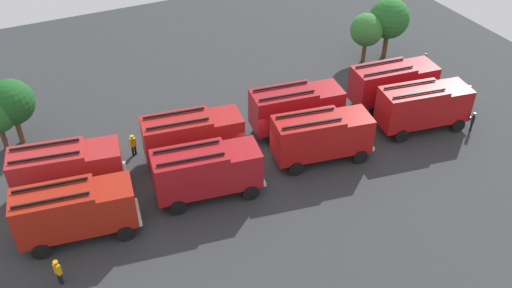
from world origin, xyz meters
TOP-DOWN VIEW (x-y plane):
  - ground_plane at (0.00, 0.00)m, footprint 63.05×63.05m
  - fire_truck_0 at (-13.10, -2.28)m, footprint 7.47×3.55m
  - fire_truck_1 at (-4.60, -2.14)m, footprint 7.48×3.58m
  - fire_truck_2 at (4.21, -1.94)m, footprint 7.50×3.67m
  - fire_truck_3 at (13.30, -1.87)m, footprint 7.48×3.62m
  - fire_truck_4 at (-12.82, 1.94)m, footprint 7.51×3.72m
  - fire_truck_5 at (-4.08, 1.95)m, footprint 7.46×3.52m
  - fire_truck_6 at (4.34, 2.05)m, footprint 7.44×3.46m
  - fire_truck_7 at (13.25, 1.92)m, footprint 7.41×3.34m
  - firefighter_0 at (16.79, -3.84)m, footprint 0.48×0.44m
  - firefighter_1 at (19.46, 5.31)m, footprint 0.44×0.48m
  - firefighter_2 at (19.17, -0.65)m, footprint 0.47×0.46m
  - firefighter_3 at (-7.89, 4.34)m, footprint 0.46×0.32m
  - firefighter_4 at (-14.84, -5.57)m, footprint 0.41×0.48m
  - tree_1 at (-15.18, 9.54)m, footprint 3.41×3.41m
  - tree_2 at (15.63, 9.37)m, footprint 3.04×3.04m
  - tree_3 at (17.97, 9.29)m, footprint 3.72×3.72m
  - traffic_cone_0 at (-0.21, 3.95)m, footprint 0.39×0.39m

SIDE VIEW (x-z plane):
  - ground_plane at x=0.00m, z-range 0.00..0.00m
  - traffic_cone_0 at x=-0.21m, z-range 0.00..0.56m
  - firefighter_0 at x=16.79m, z-range 0.09..1.72m
  - firefighter_3 at x=-7.89m, z-range 0.10..1.82m
  - firefighter_2 at x=19.17m, z-range 0.10..1.83m
  - firefighter_4 at x=-14.84m, z-range 0.11..1.89m
  - firefighter_1 at x=19.46m, z-range 0.12..1.94m
  - fire_truck_0 at x=-13.10m, z-range 0.21..4.09m
  - fire_truck_1 at x=-4.60m, z-range 0.21..4.09m
  - fire_truck_2 at x=4.21m, z-range 0.21..4.09m
  - fire_truck_3 at x=13.30m, z-range 0.21..4.09m
  - fire_truck_4 at x=-12.82m, z-range 0.21..4.09m
  - fire_truck_5 at x=-4.08m, z-range 0.21..4.09m
  - fire_truck_6 at x=4.34m, z-range 0.21..4.09m
  - fire_truck_7 at x=13.25m, z-range 0.21..4.09m
  - tree_2 at x=15.63m, z-range 0.82..5.54m
  - tree_1 at x=-15.18m, z-range 0.91..6.20m
  - tree_3 at x=17.97m, z-range 1.00..6.77m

